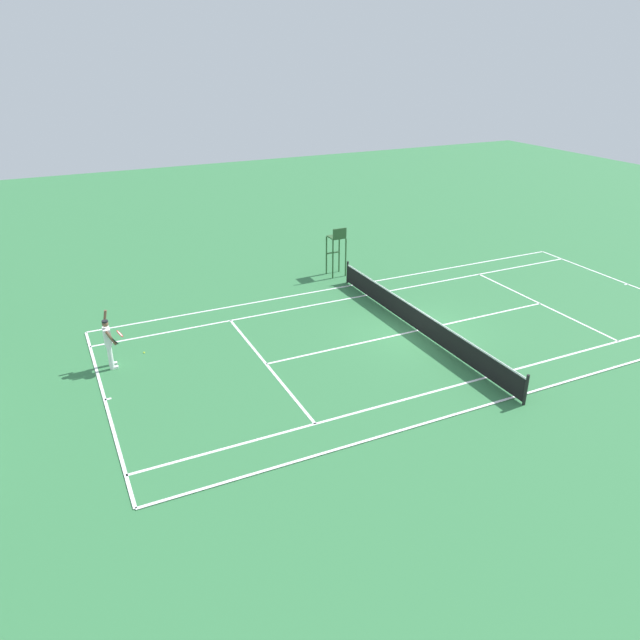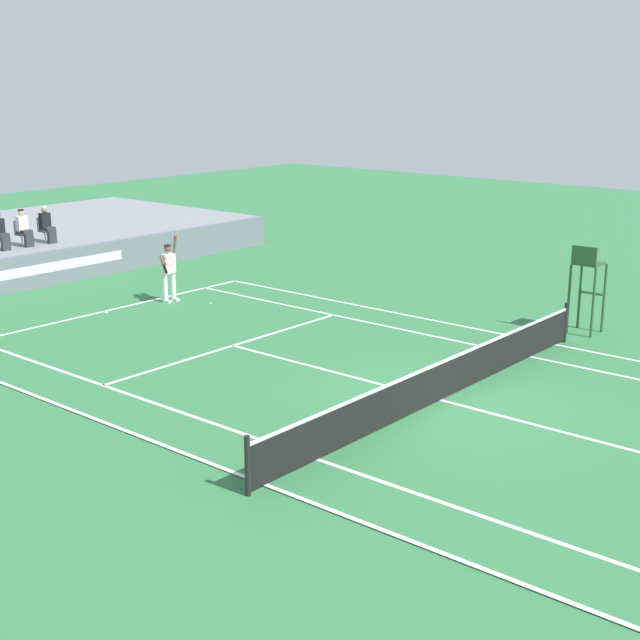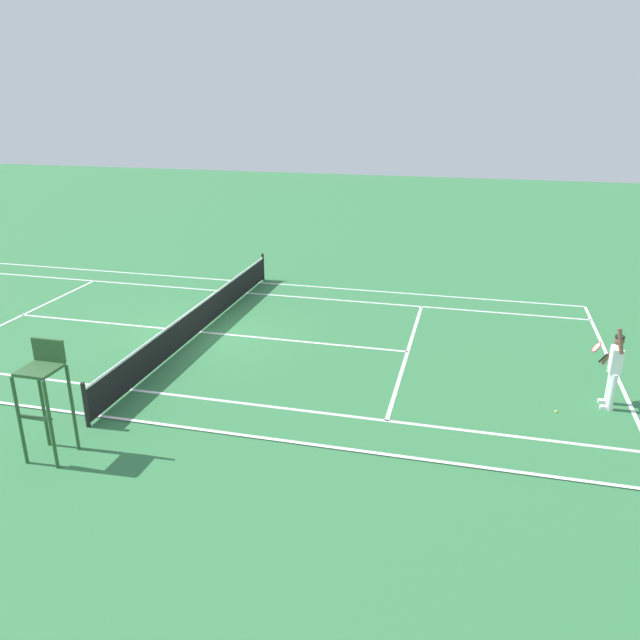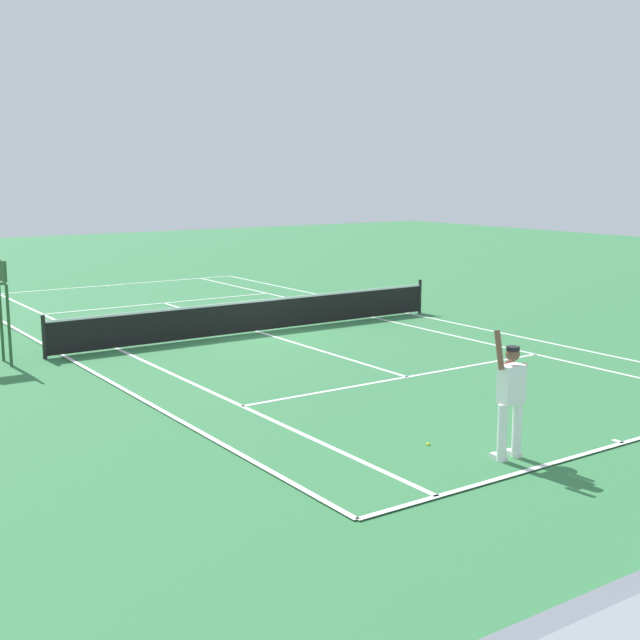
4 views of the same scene
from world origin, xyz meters
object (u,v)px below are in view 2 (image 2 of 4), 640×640
object	(u,v)px
spectator_seated_1	(24,228)
tennis_ball	(210,303)
spectator_seated_0	(0,232)
umpire_chair	(587,277)
spectator_seated_2	(47,225)
tennis_player	(169,271)

from	to	relation	value
spectator_seated_1	tennis_ball	size ratio (longest dim) A/B	18.60
spectator_seated_0	spectator_seated_1	xyz separation A→B (m)	(0.88, 0.00, 0.00)
tennis_ball	umpire_chair	bearing A→B (deg)	-66.70
spectator_seated_2	tennis_player	distance (m)	6.44
tennis_player	tennis_ball	distance (m)	1.64
spectator_seated_2	tennis_ball	bearing A→B (deg)	-85.24
spectator_seated_1	tennis_player	distance (m)	6.51
spectator_seated_1	spectator_seated_0	bearing A→B (deg)	180.00
tennis_player	tennis_ball	size ratio (longest dim) A/B	30.63
spectator_seated_0	spectator_seated_2	bearing A→B (deg)	0.00
umpire_chair	spectator_seated_0	bearing A→B (deg)	110.96
spectator_seated_0	umpire_chair	xyz separation A→B (m)	(6.80, -17.74, -0.20)
spectator_seated_0	tennis_ball	distance (m)	8.15
spectator_seated_2	tennis_ball	size ratio (longest dim) A/B	18.60
spectator_seated_1	umpire_chair	distance (m)	18.70
tennis_ball	tennis_player	bearing A→B (deg)	116.34
spectator_seated_0	spectator_seated_2	world-z (taller)	same
spectator_seated_1	umpire_chair	xyz separation A→B (m)	(5.91, -17.74, -0.20)
tennis_ball	umpire_chair	world-z (taller)	umpire_chair
spectator_seated_2	tennis_player	world-z (taller)	spectator_seated_2
spectator_seated_0	spectator_seated_2	size ratio (longest dim) A/B	1.00
spectator_seated_2	umpire_chair	world-z (taller)	umpire_chair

